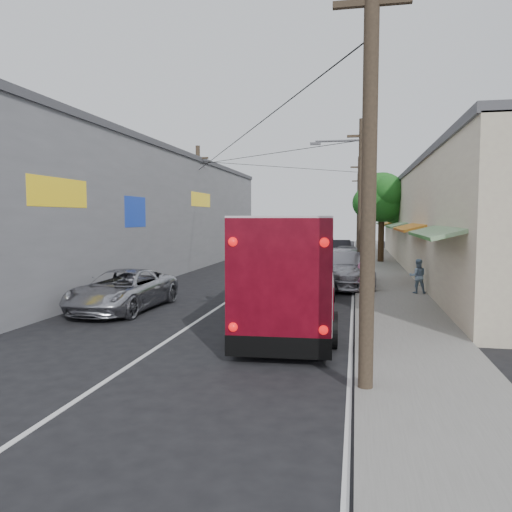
{
  "coord_description": "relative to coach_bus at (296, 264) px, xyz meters",
  "views": [
    {
      "loc": [
        4.97,
        -11.51,
        3.35
      ],
      "look_at": [
        0.89,
        8.93,
        1.73
      ],
      "focal_mm": 35.0,
      "sensor_mm": 36.0,
      "label": 1
    }
  ],
  "objects": [
    {
      "name": "ground",
      "position": [
        -3.0,
        -5.3,
        -1.75
      ],
      "size": [
        120.0,
        120.0,
        0.0
      ],
      "primitive_type": "plane",
      "color": "black",
      "rests_on": "ground"
    },
    {
      "name": "sidewalk",
      "position": [
        3.5,
        14.7,
        -1.69
      ],
      "size": [
        3.0,
        80.0,
        0.12
      ],
      "primitive_type": "cube",
      "color": "slate",
      "rests_on": "ground"
    },
    {
      "name": "building_right",
      "position": [
        7.99,
        16.7,
        1.4
      ],
      "size": [
        7.09,
        40.0,
        6.25
      ],
      "color": "beige",
      "rests_on": "ground"
    },
    {
      "name": "building_left",
      "position": [
        -11.49,
        12.7,
        1.9
      ],
      "size": [
        7.2,
        36.0,
        7.25
      ],
      "color": "gray",
      "rests_on": "ground"
    },
    {
      "name": "utility_poles",
      "position": [
        0.13,
        15.03,
        2.38
      ],
      "size": [
        11.8,
        45.28,
        8.0
      ],
      "color": "#473828",
      "rests_on": "ground"
    },
    {
      "name": "street_tree",
      "position": [
        3.88,
        20.72,
        2.92
      ],
      "size": [
        4.4,
        4.0,
        6.6
      ],
      "color": "#3F2B19",
      "rests_on": "ground"
    },
    {
      "name": "coach_bus",
      "position": [
        0.0,
        0.0,
        0.0
      ],
      "size": [
        3.18,
        11.86,
        3.38
      ],
      "rotation": [
        0.0,
        0.0,
        0.05
      ],
      "color": "silver",
      "rests_on": "ground"
    },
    {
      "name": "jeepney",
      "position": [
        -6.23,
        -0.27,
        -1.03
      ],
      "size": [
        2.59,
        5.31,
        1.45
      ],
      "primitive_type": "imported",
      "rotation": [
        0.0,
        0.0,
        -0.03
      ],
      "color": "#B8B8BF",
      "rests_on": "ground"
    },
    {
      "name": "parked_suv",
      "position": [
        1.6,
        7.7,
        -0.87
      ],
      "size": [
        2.67,
        6.16,
        1.77
      ],
      "primitive_type": "imported",
      "rotation": [
        0.0,
        0.0,
        0.03
      ],
      "color": "#A2A1A9",
      "rests_on": "ground"
    },
    {
      "name": "parked_car_mid",
      "position": [
        1.33,
        17.5,
        -1.0
      ],
      "size": [
        2.01,
        4.48,
        1.5
      ],
      "primitive_type": "imported",
      "rotation": [
        0.0,
        0.0,
        -0.06
      ],
      "color": "#25252A",
      "rests_on": "ground"
    },
    {
      "name": "parked_car_far",
      "position": [
        0.8,
        25.88,
        -1.04
      ],
      "size": [
        1.88,
        4.45,
        1.43
      ],
      "primitive_type": "imported",
      "rotation": [
        0.0,
        0.0,
        0.09
      ],
      "color": "black",
      "rests_on": "ground"
    },
    {
      "name": "pedestrian_near",
      "position": [
        2.4,
        3.81,
        -0.7
      ],
      "size": [
        0.69,
        0.46,
        1.87
      ],
      "primitive_type": "imported",
      "rotation": [
        0.0,
        0.0,
        3.13
      ],
      "color": "pink",
      "rests_on": "sidewalk"
    },
    {
      "name": "pedestrian_far",
      "position": [
        4.6,
        5.23,
        -0.9
      ],
      "size": [
        0.73,
        0.58,
        1.46
      ],
      "primitive_type": "imported",
      "rotation": [
        0.0,
        0.0,
        3.17
      ],
      "color": "#7D99B5",
      "rests_on": "sidewalk"
    }
  ]
}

